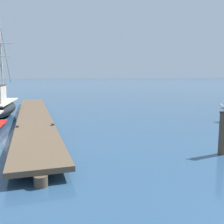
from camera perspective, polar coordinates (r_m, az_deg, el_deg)
floating_dock at (r=16.71m, az=-16.71°, el=-0.74°), size 3.07×20.09×0.53m
mooring_piling at (r=10.16m, az=23.10°, el=-4.06°), size 0.30×0.30×1.57m
perched_seagull at (r=10.02m, az=23.42°, el=0.95°), size 0.30×0.31×0.27m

